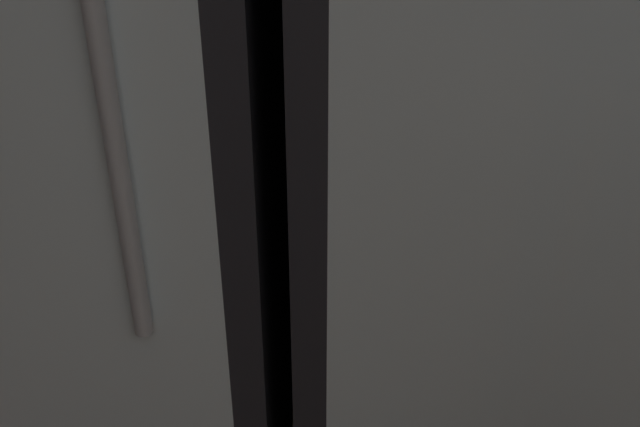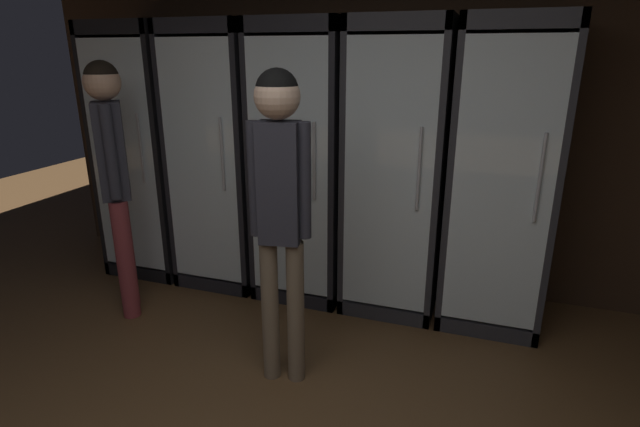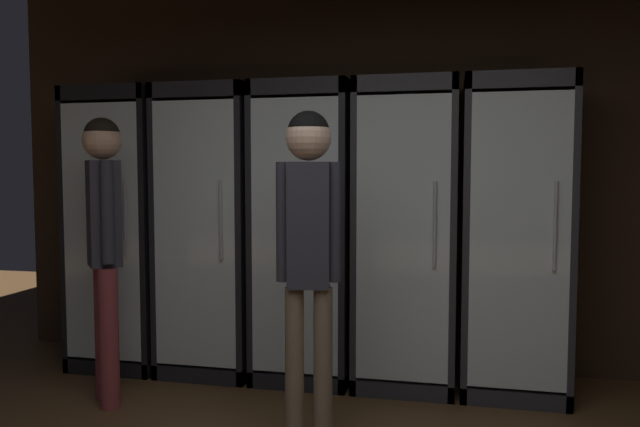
{
  "view_description": "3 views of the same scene",
  "coord_description": "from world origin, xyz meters",
  "px_view_note": "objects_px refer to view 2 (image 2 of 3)",
  "views": [
    {
      "loc": [
        -0.95,
        1.67,
        1.37
      ],
      "look_at": [
        -0.94,
        2.6,
        0.79
      ],
      "focal_mm": 43.75,
      "sensor_mm": 36.0,
      "label": 1
    },
    {
      "loc": [
        0.55,
        -0.56,
        1.73
      ],
      "look_at": [
        -0.47,
        2.41,
        0.69
      ],
      "focal_mm": 27.61,
      "sensor_mm": 36.0,
      "label": 2
    },
    {
      "loc": [
        0.29,
        -1.27,
        1.37
      ],
      "look_at": [
        -0.55,
        2.55,
        1.1
      ],
      "focal_mm": 34.26,
      "sensor_mm": 36.0,
      "label": 3
    }
  ],
  "objects_px": {
    "cooler_center": "(308,164)",
    "shopper_near": "(280,190)",
    "cooler_right": "(398,171)",
    "cooler_far_left": "(154,153)",
    "cooler_left": "(227,159)",
    "cooler_far_right": "(501,179)",
    "shopper_far": "(113,166)"
  },
  "relations": [
    {
      "from": "cooler_center",
      "to": "cooler_far_right",
      "type": "height_order",
      "value": "same"
    },
    {
      "from": "cooler_left",
      "to": "cooler_far_right",
      "type": "height_order",
      "value": "same"
    },
    {
      "from": "cooler_right",
      "to": "shopper_near",
      "type": "xyz_separation_m",
      "value": [
        -0.39,
        -1.12,
        0.12
      ]
    },
    {
      "from": "cooler_far_left",
      "to": "cooler_far_right",
      "type": "height_order",
      "value": "same"
    },
    {
      "from": "shopper_near",
      "to": "shopper_far",
      "type": "xyz_separation_m",
      "value": [
        -1.31,
        0.34,
        -0.05
      ]
    },
    {
      "from": "cooler_far_left",
      "to": "cooler_far_right",
      "type": "distance_m",
      "value": 2.64
    },
    {
      "from": "cooler_far_left",
      "to": "cooler_far_right",
      "type": "relative_size",
      "value": 1.0
    },
    {
      "from": "cooler_far_left",
      "to": "cooler_far_right",
      "type": "xyz_separation_m",
      "value": [
        2.64,
        0.0,
        -0.0
      ]
    },
    {
      "from": "cooler_center",
      "to": "shopper_near",
      "type": "height_order",
      "value": "cooler_center"
    },
    {
      "from": "cooler_far_right",
      "to": "cooler_center",
      "type": "bearing_deg",
      "value": 179.97
    },
    {
      "from": "cooler_far_left",
      "to": "cooler_center",
      "type": "bearing_deg",
      "value": 0.04
    },
    {
      "from": "shopper_near",
      "to": "shopper_far",
      "type": "distance_m",
      "value": 1.36
    },
    {
      "from": "cooler_far_left",
      "to": "cooler_right",
      "type": "distance_m",
      "value": 1.98
    },
    {
      "from": "cooler_far_right",
      "to": "shopper_near",
      "type": "bearing_deg",
      "value": -133.03
    },
    {
      "from": "cooler_center",
      "to": "cooler_far_right",
      "type": "distance_m",
      "value": 1.32
    },
    {
      "from": "cooler_center",
      "to": "cooler_far_left",
      "type": "bearing_deg",
      "value": -179.96
    },
    {
      "from": "shopper_near",
      "to": "cooler_right",
      "type": "bearing_deg",
      "value": 70.97
    },
    {
      "from": "cooler_far_left",
      "to": "cooler_right",
      "type": "relative_size",
      "value": 1.0
    },
    {
      "from": "cooler_far_left",
      "to": "shopper_near",
      "type": "distance_m",
      "value": 1.95
    },
    {
      "from": "cooler_left",
      "to": "cooler_right",
      "type": "height_order",
      "value": "same"
    },
    {
      "from": "cooler_far_left",
      "to": "cooler_left",
      "type": "height_order",
      "value": "same"
    },
    {
      "from": "cooler_far_right",
      "to": "shopper_far",
      "type": "height_order",
      "value": "cooler_far_right"
    },
    {
      "from": "cooler_left",
      "to": "shopper_far",
      "type": "xyz_separation_m",
      "value": [
        -0.38,
        -0.78,
        0.08
      ]
    },
    {
      "from": "cooler_far_left",
      "to": "cooler_right",
      "type": "xyz_separation_m",
      "value": [
        1.98,
        0.0,
        0.0
      ]
    },
    {
      "from": "cooler_center",
      "to": "shopper_near",
      "type": "relative_size",
      "value": 1.17
    },
    {
      "from": "cooler_left",
      "to": "cooler_right",
      "type": "xyz_separation_m",
      "value": [
        1.32,
        0.0,
        0.01
      ]
    },
    {
      "from": "cooler_left",
      "to": "shopper_near",
      "type": "xyz_separation_m",
      "value": [
        0.93,
        -1.12,
        0.13
      ]
    },
    {
      "from": "cooler_right",
      "to": "cooler_far_right",
      "type": "xyz_separation_m",
      "value": [
        0.66,
        -0.0,
        -0.0
      ]
    },
    {
      "from": "cooler_left",
      "to": "cooler_center",
      "type": "bearing_deg",
      "value": 0.02
    },
    {
      "from": "cooler_left",
      "to": "cooler_right",
      "type": "distance_m",
      "value": 1.32
    },
    {
      "from": "shopper_near",
      "to": "cooler_far_right",
      "type": "bearing_deg",
      "value": 46.97
    },
    {
      "from": "cooler_center",
      "to": "cooler_right",
      "type": "relative_size",
      "value": 1.0
    }
  ]
}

